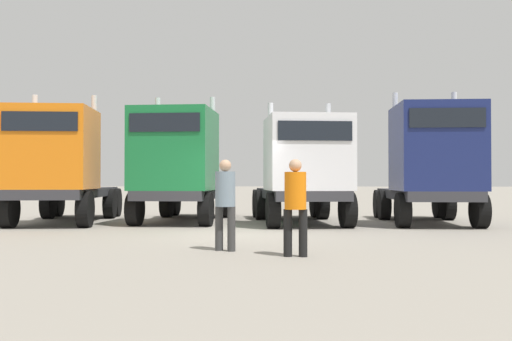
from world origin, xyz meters
TOP-DOWN VIEW (x-y plane):
  - ground at (0.00, 0.00)m, footprint 200.00×200.00m
  - semi_truck_orange at (-5.89, 2.83)m, footprint 3.41×6.60m
  - semi_truck_green at (-2.21, 3.68)m, footprint 2.66×6.34m
  - semi_truck_white at (1.82, 3.23)m, footprint 3.44×6.28m
  - semi_truck_navy at (5.79, 3.43)m, footprint 2.59×5.74m
  - visitor_in_hivis at (1.58, -4.05)m, footprint 0.45×0.42m
  - visitor_with_camera at (0.19, -3.31)m, footprint 0.52×0.52m

SIDE VIEW (x-z plane):
  - ground at x=0.00m, z-range 0.00..0.00m
  - visitor_in_hivis at x=1.58m, z-range 0.15..1.94m
  - visitor_with_camera at x=0.19m, z-range 0.15..1.96m
  - semi_truck_white at x=1.82m, z-range -0.20..3.70m
  - semi_truck_orange at x=-5.89m, z-range -0.21..3.97m
  - semi_truck_green at x=-2.21m, z-range -0.20..4.01m
  - semi_truck_navy at x=5.79m, z-range -0.19..4.08m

